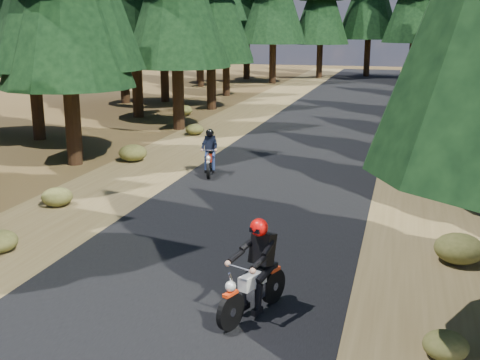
% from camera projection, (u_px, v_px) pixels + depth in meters
% --- Properties ---
extents(ground, '(120.00, 120.00, 0.00)m').
position_uv_depth(ground, '(222.00, 244.00, 13.35)').
color(ground, '#443018').
rests_on(ground, ground).
extents(road, '(6.00, 100.00, 0.01)m').
position_uv_depth(road, '(271.00, 187.00, 18.02)').
color(road, black).
rests_on(road, ground).
extents(shoulder_l, '(3.20, 100.00, 0.01)m').
position_uv_depth(shoulder_l, '(130.00, 177.00, 19.20)').
color(shoulder_l, brown).
rests_on(shoulder_l, ground).
extents(shoulder_r, '(3.20, 100.00, 0.01)m').
position_uv_depth(shoulder_r, '(431.00, 199.00, 16.84)').
color(shoulder_r, brown).
rests_on(shoulder_r, ground).
extents(understory_shrubs, '(16.10, 32.63, 0.61)m').
position_uv_depth(understory_shrubs, '(316.00, 167.00, 19.39)').
color(understory_shrubs, '#474C1E').
rests_on(understory_shrubs, ground).
extents(rider_lead, '(1.21, 1.94, 1.66)m').
position_uv_depth(rider_lead, '(253.00, 285.00, 9.94)').
color(rider_lead, beige).
rests_on(rider_lead, road).
extents(rider_follow, '(0.87, 1.73, 1.48)m').
position_uv_depth(rider_follow, '(210.00, 160.00, 19.36)').
color(rider_follow, '#9A1E0A').
rests_on(rider_follow, road).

